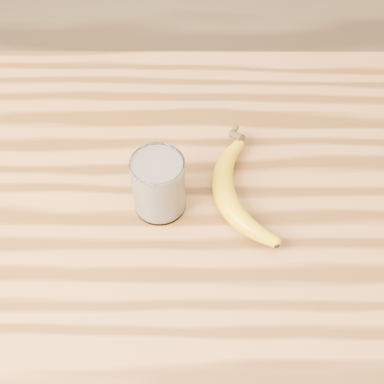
{
  "coord_description": "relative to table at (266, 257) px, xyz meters",
  "views": [
    {
      "loc": [
        -0.13,
        -0.48,
        1.58
      ],
      "look_at": [
        -0.13,
        0.02,
        0.93
      ],
      "focal_mm": 50.0,
      "sensor_mm": 36.0,
      "label": 1
    }
  ],
  "objects": [
    {
      "name": "table",
      "position": [
        0.0,
        0.0,
        0.0
      ],
      "size": [
        1.2,
        0.8,
        0.9
      ],
      "color": "#B06C33",
      "rests_on": "ground"
    },
    {
      "name": "smoothie_glass",
      "position": [
        -0.18,
        0.02,
        0.18
      ],
      "size": [
        0.08,
        0.08,
        0.1
      ],
      "color": "white",
      "rests_on": "table"
    },
    {
      "name": "banana",
      "position": [
        -0.08,
        0.02,
        0.15
      ],
      "size": [
        0.17,
        0.31,
        0.04
      ],
      "primitive_type": null,
      "rotation": [
        0.0,
        0.0,
        0.22
      ],
      "color": "#E6A90D",
      "rests_on": "table"
    }
  ]
}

